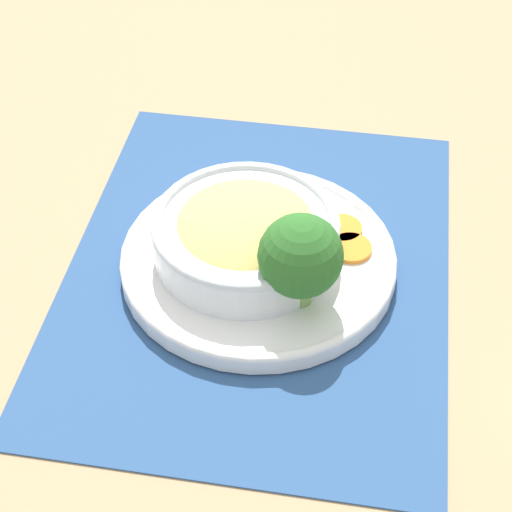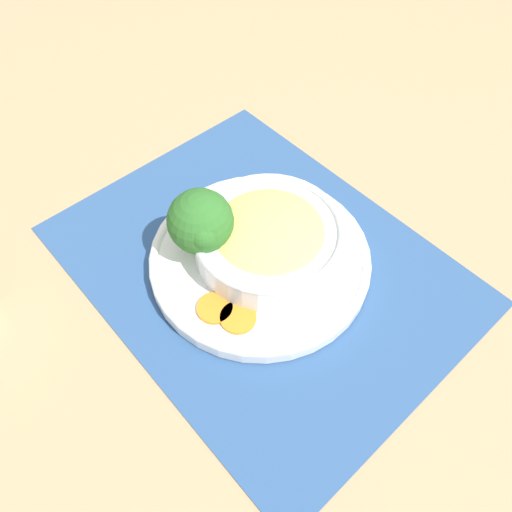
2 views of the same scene
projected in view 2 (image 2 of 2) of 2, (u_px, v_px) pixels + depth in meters
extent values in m
plane|color=tan|center=(260.00, 264.00, 0.64)|extent=(4.00, 4.00, 0.00)
cube|color=#2D5184|center=(260.00, 264.00, 0.64)|extent=(0.53, 0.43, 0.00)
cylinder|color=white|center=(260.00, 259.00, 0.63)|extent=(0.28, 0.28, 0.02)
torus|color=white|center=(260.00, 255.00, 0.63)|extent=(0.28, 0.28, 0.01)
cylinder|color=silver|center=(270.00, 242.00, 0.61)|extent=(0.18, 0.18, 0.04)
torus|color=silver|center=(271.00, 231.00, 0.60)|extent=(0.19, 0.19, 0.01)
ellipsoid|color=#EAC66B|center=(270.00, 237.00, 0.60)|extent=(0.15, 0.15, 0.05)
cylinder|color=#759E51|center=(204.00, 244.00, 0.62)|extent=(0.03, 0.03, 0.03)
sphere|color=#2D6B28|center=(200.00, 221.00, 0.58)|extent=(0.08, 0.08, 0.08)
sphere|color=#2D6B28|center=(203.00, 234.00, 0.57)|extent=(0.04, 0.04, 0.04)
sphere|color=#2D6B28|center=(197.00, 206.00, 0.59)|extent=(0.03, 0.03, 0.03)
cylinder|color=orange|center=(215.00, 308.00, 0.58)|extent=(0.04, 0.04, 0.01)
cylinder|color=orange|center=(238.00, 318.00, 0.57)|extent=(0.04, 0.04, 0.01)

